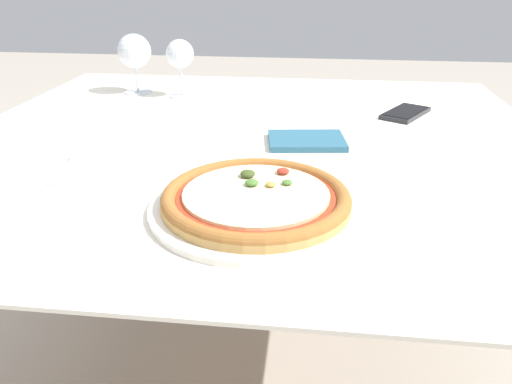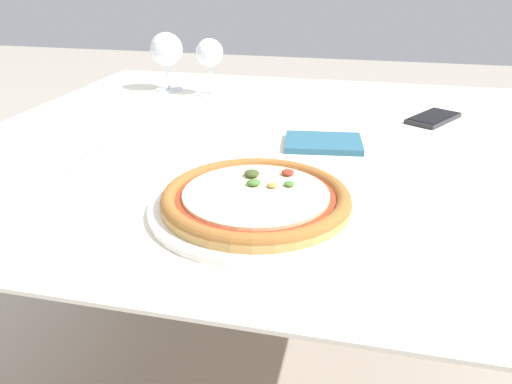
% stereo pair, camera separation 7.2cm
% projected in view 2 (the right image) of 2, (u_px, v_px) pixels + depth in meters
% --- Properties ---
extents(dining_table, '(1.23, 1.16, 0.71)m').
position_uv_depth(dining_table, '(269.00, 172.00, 1.06)').
color(dining_table, '#997047').
rests_on(dining_table, ground_plane).
extents(pizza_plate, '(0.31, 0.31, 0.04)m').
position_uv_depth(pizza_plate, '(256.00, 200.00, 0.72)').
color(pizza_plate, white).
rests_on(pizza_plate, dining_table).
extents(fork, '(0.04, 0.17, 0.00)m').
position_uv_depth(fork, '(88.00, 157.00, 0.92)').
color(fork, silver).
rests_on(fork, dining_table).
extents(wine_glass_far_left, '(0.07, 0.07, 0.15)m').
position_uv_depth(wine_glass_far_left, '(210.00, 55.00, 1.31)').
color(wine_glass_far_left, silver).
rests_on(wine_glass_far_left, dining_table).
extents(wine_glass_far_right, '(0.09, 0.09, 0.16)m').
position_uv_depth(wine_glass_far_right, '(166.00, 50.00, 1.36)').
color(wine_glass_far_right, silver).
rests_on(wine_glass_far_right, dining_table).
extents(cell_phone, '(0.13, 0.16, 0.01)m').
position_uv_depth(cell_phone, '(433.00, 118.00, 1.14)').
color(cell_phone, '#232328').
rests_on(cell_phone, dining_table).
extents(napkin_folded, '(0.16, 0.13, 0.01)m').
position_uv_depth(napkin_folded, '(323.00, 143.00, 0.98)').
color(napkin_folded, '#2D607A').
rests_on(napkin_folded, dining_table).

